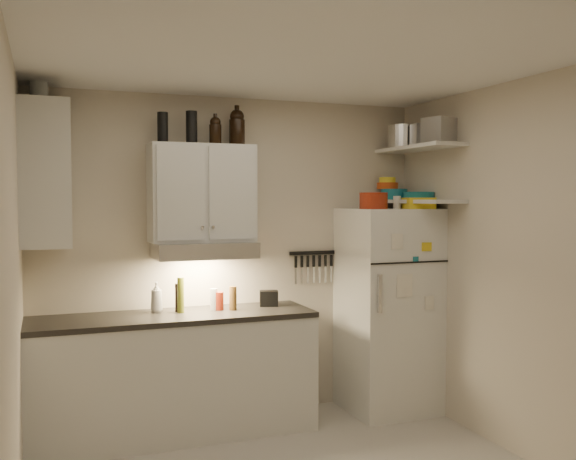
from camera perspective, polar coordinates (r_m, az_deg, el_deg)
name	(u,v)px	position (r m, az deg, el deg)	size (l,w,h in m)	color
ceiling	(303,58)	(3.92, 1.32, 15.00)	(3.20, 3.00, 0.02)	white
back_wall	(233,258)	(5.28, -4.90, -2.46)	(3.20, 0.02, 2.60)	beige
left_wall	(11,293)	(3.58, -23.42, -5.17)	(0.02, 3.00, 2.60)	beige
right_wall	(519,269)	(4.70, 19.81, -3.26)	(0.02, 3.00, 2.60)	beige
base_cabinet	(174,377)	(5.01, -10.07, -12.78)	(2.10, 0.60, 0.88)	silver
countertop	(174,317)	(4.91, -10.12, -7.60)	(2.10, 0.62, 0.04)	black
upper_cabinet	(202,193)	(5.01, -7.68, 3.26)	(0.80, 0.33, 0.75)	silver
side_cabinet	(45,174)	(4.75, -20.81, 4.64)	(0.33, 0.55, 1.00)	silver
range_hood	(204,250)	(4.96, -7.48, -1.76)	(0.76, 0.46, 0.12)	silver
fridge	(388,309)	(5.50, 8.87, -7.00)	(0.70, 0.68, 1.70)	silver
shelf_hi	(419,148)	(5.43, 11.54, 7.16)	(0.30, 0.95, 0.03)	silver
shelf_lo	(418,201)	(5.41, 11.49, 2.50)	(0.30, 0.95, 0.03)	silver
knife_strip	(313,253)	(5.49, 2.22, -2.04)	(0.42, 0.02, 0.03)	black
dutch_oven	(374,201)	(5.22, 7.62, 2.60)	(0.23, 0.23, 0.13)	maroon
book_stack	(418,203)	(5.34, 11.51, 2.35)	(0.22, 0.27, 0.09)	gold
spice_jar	(397,202)	(5.40, 9.66, 2.44)	(0.06, 0.06, 0.11)	silver
stock_pot	(404,137)	(5.62, 10.24, 8.15)	(0.27, 0.27, 0.19)	silver
tin_a	(423,135)	(5.42, 11.95, 8.26)	(0.18, 0.16, 0.18)	#AAAAAD
tin_b	(439,131)	(5.25, 13.27, 8.57)	(0.20, 0.20, 0.20)	#AAAAAD
bowl_teal	(394,194)	(5.66, 9.41, 3.15)	(0.23, 0.23, 0.09)	#166A7B
bowl_orange	(387,186)	(5.67, 8.83, 3.90)	(0.18, 0.18, 0.06)	#BE4011
bowl_yellow	(387,180)	(5.67, 8.83, 4.42)	(0.14, 0.14, 0.05)	yellow
plates	(419,196)	(5.50, 11.56, 3.00)	(0.26, 0.26, 0.06)	#166A7B
growler_a	(215,130)	(5.05, -6.48, 8.79)	(0.09, 0.09, 0.22)	black
growler_b	(237,127)	(5.15, -4.56, 9.09)	(0.13, 0.13, 0.30)	black
thermos_a	(192,128)	(5.00, -8.57, 8.99)	(0.09, 0.09, 0.25)	black
thermos_b	(163,128)	(4.97, -11.08, 8.91)	(0.08, 0.08, 0.23)	black
side_jar	(39,92)	(4.91, -21.27, 11.39)	(0.12, 0.12, 0.17)	silver
soap_bottle	(156,295)	(4.99, -11.61, -5.70)	(0.10, 0.10, 0.26)	silver
pepper_mill	(233,298)	(5.01, -4.91, -6.06)	(0.06, 0.06, 0.18)	brown
oil_bottle	(181,295)	(4.93, -9.52, -5.73)	(0.05, 0.05, 0.27)	#5E6619
vinegar_bottle	(178,297)	(4.99, -9.76, -5.93)	(0.05, 0.05, 0.22)	black
clear_bottle	(214,299)	(5.02, -6.62, -6.15)	(0.06, 0.06, 0.17)	silver
red_jar	(219,301)	(5.02, -6.14, -6.30)	(0.07, 0.07, 0.14)	maroon
caddy	(269,298)	(5.18, -1.72, -6.09)	(0.14, 0.10, 0.12)	black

